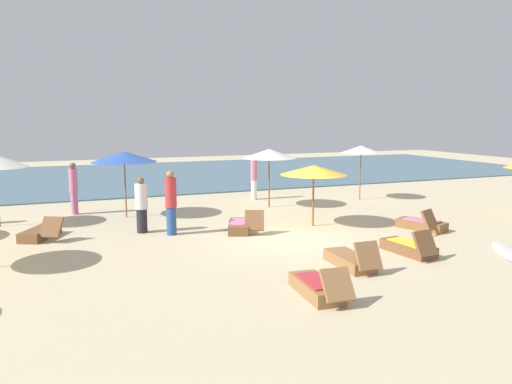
% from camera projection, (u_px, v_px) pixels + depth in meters
% --- Properties ---
extents(ground_plane, '(60.00, 60.00, 0.00)m').
position_uv_depth(ground_plane, '(288.00, 238.00, 14.61)').
color(ground_plane, beige).
extents(ocean_water, '(48.00, 16.00, 0.06)m').
position_uv_depth(ocean_water, '(165.00, 175.00, 30.18)').
color(ocean_water, '#476B7F').
rests_on(ocean_water, ground_plane).
extents(umbrella_0, '(2.14, 2.14, 1.97)m').
position_uv_depth(umbrella_0, '(314.00, 170.00, 16.01)').
color(umbrella_0, brown).
rests_on(umbrella_0, ground_plane).
extents(umbrella_1, '(2.26, 2.26, 2.32)m').
position_uv_depth(umbrella_1, '(124.00, 157.00, 17.39)').
color(umbrella_1, brown).
rests_on(umbrella_1, ground_plane).
extents(umbrella_3, '(2.07, 2.07, 2.27)m').
position_uv_depth(umbrella_3, '(269.00, 154.00, 19.35)').
color(umbrella_3, brown).
rests_on(umbrella_3, ground_plane).
extents(umbrella_8, '(1.72, 1.72, 2.29)m').
position_uv_depth(umbrella_8, '(361.00, 149.00, 21.14)').
color(umbrella_8, brown).
rests_on(umbrella_8, ground_plane).
extents(lounger_0, '(0.74, 1.68, 0.74)m').
position_uv_depth(lounger_0, '(410.00, 247.00, 12.90)').
color(lounger_0, brown).
rests_on(lounger_0, ground_plane).
extents(lounger_1, '(1.15, 1.75, 0.73)m').
position_uv_depth(lounger_1, '(240.00, 226.00, 15.47)').
color(lounger_1, brown).
rests_on(lounger_1, ground_plane).
extents(lounger_2, '(1.15, 1.73, 0.75)m').
position_uv_depth(lounger_2, '(422.00, 224.00, 15.68)').
color(lounger_2, brown).
rests_on(lounger_2, ground_plane).
extents(lounger_3, '(1.28, 1.77, 0.70)m').
position_uv_depth(lounger_3, '(41.00, 233.00, 14.58)').
color(lounger_3, brown).
rests_on(lounger_3, ground_plane).
extents(lounger_4, '(0.72, 1.72, 0.70)m').
position_uv_depth(lounger_4, '(318.00, 287.00, 9.89)').
color(lounger_4, olive).
rests_on(lounger_4, ground_plane).
extents(lounger_5, '(0.66, 1.66, 0.74)m').
position_uv_depth(lounger_5, '(351.00, 260.00, 11.78)').
color(lounger_5, olive).
rests_on(lounger_5, ground_plane).
extents(person_0, '(0.34, 0.34, 1.91)m').
position_uv_depth(person_0, '(254.00, 176.00, 21.30)').
color(person_0, white).
rests_on(person_0, ground_plane).
extents(person_2, '(0.42, 0.42, 1.88)m').
position_uv_depth(person_2, '(74.00, 188.00, 18.04)').
color(person_2, '#D17299').
rests_on(person_2, ground_plane).
extents(person_3, '(0.47, 0.47, 1.93)m').
position_uv_depth(person_3, '(171.00, 202.00, 14.92)').
color(person_3, '#2D4C8C').
rests_on(person_3, ground_plane).
extents(person_5, '(0.52, 0.52, 1.70)m').
position_uv_depth(person_5, '(141.00, 205.00, 15.22)').
color(person_5, '#26262D').
rests_on(person_5, ground_plane).
extents(surfboard, '(1.71, 2.11, 0.07)m').
position_uv_depth(surfboard, '(507.00, 251.00, 13.06)').
color(surfboard, silver).
rests_on(surfboard, ground_plane).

